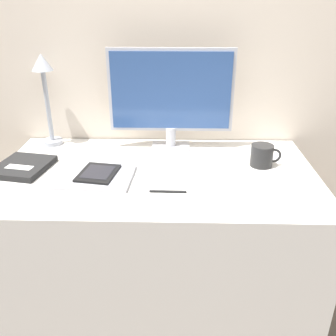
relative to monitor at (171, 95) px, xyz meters
name	(u,v)px	position (x,y,z in m)	size (l,w,h in m)	color
wall_back	(160,42)	(-0.05, 0.13, 0.20)	(3.60, 0.05, 2.40)	beige
desk	(157,249)	(-0.05, -0.26, -0.62)	(1.26, 0.71, 0.76)	silver
monitor	(171,95)	(0.00, 0.00, 0.00)	(0.54, 0.11, 0.44)	#B7B7BC
keyboard	(249,186)	(0.29, -0.38, -0.23)	(0.28, 0.10, 0.01)	silver
laptop	(91,176)	(-0.30, -0.31, -0.23)	(0.33, 0.24, 0.02)	#A3A3A8
ereader	(98,173)	(-0.27, -0.32, -0.22)	(0.16, 0.18, 0.01)	black
desk_lamp	(45,85)	(-0.55, 0.03, 0.04)	(0.09, 0.09, 0.41)	#999EA8
notebook	(23,167)	(-0.59, -0.25, -0.23)	(0.23, 0.25, 0.03)	black
coffee_mug	(262,155)	(0.37, -0.19, -0.20)	(0.12, 0.09, 0.09)	black
pen	(168,191)	(0.00, -0.42, -0.24)	(0.13, 0.01, 0.01)	black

